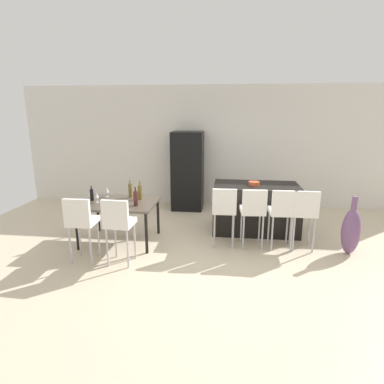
# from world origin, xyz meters

# --- Properties ---
(ground_plane) EXTENTS (10.00, 10.00, 0.00)m
(ground_plane) POSITION_xyz_m (0.00, 0.00, 0.00)
(ground_plane) COLOR beige
(back_wall) EXTENTS (10.00, 0.12, 2.90)m
(back_wall) POSITION_xyz_m (0.00, 2.60, 1.45)
(back_wall) COLOR silver
(back_wall) RESTS_ON ground_plane
(kitchen_island) EXTENTS (1.62, 0.91, 0.92)m
(kitchen_island) POSITION_xyz_m (0.67, 0.84, 0.46)
(kitchen_island) COLOR black
(kitchen_island) RESTS_ON ground_plane
(bar_chair_left) EXTENTS (0.41, 0.41, 1.05)m
(bar_chair_left) POSITION_xyz_m (0.08, 0.00, 0.70)
(bar_chair_left) COLOR white
(bar_chair_left) RESTS_ON ground_plane
(bar_chair_middle) EXTENTS (0.43, 0.43, 1.05)m
(bar_chair_middle) POSITION_xyz_m (0.56, 0.00, 0.70)
(bar_chair_middle) COLOR white
(bar_chair_middle) RESTS_ON ground_plane
(bar_chair_right) EXTENTS (0.42, 0.42, 1.05)m
(bar_chair_right) POSITION_xyz_m (1.04, 0.00, 0.70)
(bar_chair_right) COLOR white
(bar_chair_right) RESTS_ON ground_plane
(bar_chair_far) EXTENTS (0.41, 0.41, 1.05)m
(bar_chair_far) POSITION_xyz_m (1.40, 0.00, 0.70)
(bar_chair_far) COLOR white
(bar_chair_far) RESTS_ON ground_plane
(dining_table) EXTENTS (1.31, 1.00, 0.74)m
(dining_table) POSITION_xyz_m (-1.77, 0.00, 0.68)
(dining_table) COLOR #4C4238
(dining_table) RESTS_ON ground_plane
(dining_chair_near) EXTENTS (0.41, 0.41, 1.05)m
(dining_chair_near) POSITION_xyz_m (-2.07, -0.86, 0.70)
(dining_chair_near) COLOR white
(dining_chair_near) RESTS_ON ground_plane
(dining_chair_far) EXTENTS (0.42, 0.42, 1.05)m
(dining_chair_far) POSITION_xyz_m (-1.48, -0.86, 0.70)
(dining_chair_far) COLOR white
(dining_chair_far) RESTS_ON ground_plane
(wine_bottle_far) EXTENTS (0.06, 0.06, 0.27)m
(wine_bottle_far) POSITION_xyz_m (-2.28, 0.03, 0.85)
(wine_bottle_far) COLOR black
(wine_bottle_far) RESTS_ON dining_table
(wine_bottle_right) EXTENTS (0.07, 0.07, 0.33)m
(wine_bottle_right) POSITION_xyz_m (-1.66, 0.32, 0.87)
(wine_bottle_right) COLOR brown
(wine_bottle_right) RESTS_ON dining_table
(wine_bottle_end) EXTENTS (0.08, 0.08, 0.32)m
(wine_bottle_end) POSITION_xyz_m (-1.41, -0.19, 0.87)
(wine_bottle_end) COLOR #471E19
(wine_bottle_end) RESTS_ON dining_table
(wine_bottle_near) EXTENTS (0.08, 0.08, 0.34)m
(wine_bottle_near) POSITION_xyz_m (-1.45, 0.21, 0.88)
(wine_bottle_near) COLOR brown
(wine_bottle_near) RESTS_ON dining_table
(wine_glass_left) EXTENTS (0.07, 0.07, 0.17)m
(wine_glass_left) POSITION_xyz_m (-2.10, 0.31, 0.86)
(wine_glass_left) COLOR silver
(wine_glass_left) RESTS_ON dining_table
(wine_glass_middle) EXTENTS (0.07, 0.07, 0.17)m
(wine_glass_middle) POSITION_xyz_m (-2.14, -0.07, 0.86)
(wine_glass_middle) COLOR silver
(wine_glass_middle) RESTS_ON dining_table
(refrigerator) EXTENTS (0.72, 0.68, 1.84)m
(refrigerator) POSITION_xyz_m (-0.83, 2.16, 0.92)
(refrigerator) COLOR black
(refrigerator) RESTS_ON ground_plane
(fruit_bowl) EXTENTS (0.21, 0.21, 0.07)m
(fruit_bowl) POSITION_xyz_m (0.62, 0.81, 0.96)
(fruit_bowl) COLOR #C6512D
(fruit_bowl) RESTS_ON kitchen_island
(floor_vase) EXTENTS (0.29, 0.29, 0.98)m
(floor_vase) POSITION_xyz_m (2.14, -0.07, 0.40)
(floor_vase) COLOR #704C75
(floor_vase) RESTS_ON ground_plane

